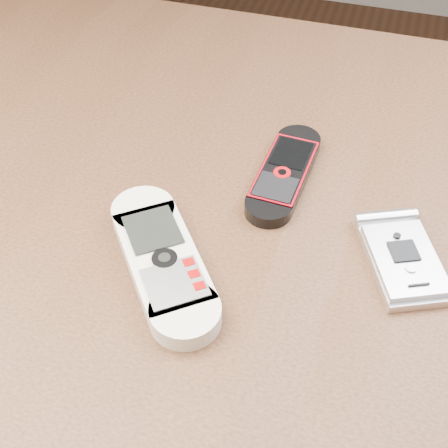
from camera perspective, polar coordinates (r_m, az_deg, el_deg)
table at (r=0.64m, az=-0.43°, el=-7.09°), size 1.20×0.80×0.75m
nokia_white at (r=0.53m, az=-5.61°, el=-3.29°), size 0.15×0.17×0.02m
nokia_black_red at (r=0.61m, az=5.53°, el=4.70°), size 0.05×0.15×0.01m
motorola_razr at (r=0.55m, az=16.07°, el=-3.10°), size 0.10×0.12×0.02m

